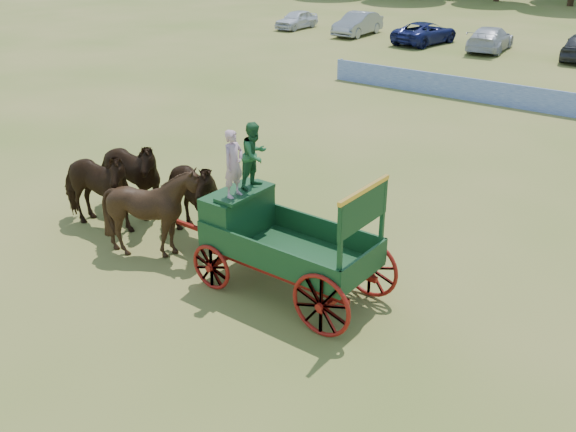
# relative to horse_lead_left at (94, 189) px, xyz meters

# --- Properties ---
(ground) EXTENTS (160.00, 160.00, 0.00)m
(ground) POSITION_rel_horse_lead_left_xyz_m (9.25, 1.10, -1.18)
(ground) COLOR olive
(ground) RESTS_ON ground
(horse_lead_left) EXTENTS (2.94, 1.63, 2.37)m
(horse_lead_left) POSITION_rel_horse_lead_left_xyz_m (0.00, 0.00, 0.00)
(horse_lead_left) COLOR #321D0D
(horse_lead_left) RESTS_ON ground
(horse_lead_right) EXTENTS (2.87, 1.43, 2.37)m
(horse_lead_right) POSITION_rel_horse_lead_left_xyz_m (0.00, 1.10, 0.00)
(horse_lead_right) COLOR #321D0D
(horse_lead_right) RESTS_ON ground
(horse_wheel_left) EXTENTS (2.53, 2.35, 2.37)m
(horse_wheel_left) POSITION_rel_horse_lead_left_xyz_m (2.40, 0.00, 0.00)
(horse_wheel_left) COLOR #321D0D
(horse_wheel_left) RESTS_ON ground
(horse_wheel_right) EXTENTS (2.99, 1.79, 2.37)m
(horse_wheel_right) POSITION_rel_horse_lead_left_xyz_m (2.40, 1.10, 0.00)
(horse_wheel_right) COLOR #321D0D
(horse_wheel_right) RESTS_ON ground
(farm_dray) EXTENTS (6.00, 2.00, 3.66)m
(farm_dray) POSITION_rel_horse_lead_left_xyz_m (5.37, 0.58, 0.42)
(farm_dray) COLOR maroon
(farm_dray) RESTS_ON ground
(parked_cars) EXTENTS (38.34, 6.55, 1.63)m
(parked_cars) POSITION_rel_horse_lead_left_xyz_m (3.50, 31.56, -0.41)
(parked_cars) COLOR silver
(parked_cars) RESTS_ON ground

